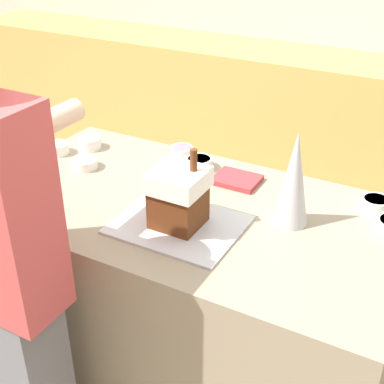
{
  "coord_description": "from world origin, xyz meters",
  "views": [
    {
      "loc": [
        0.81,
        -1.44,
        1.86
      ],
      "look_at": [
        0.02,
        0.0,
        0.94
      ],
      "focal_mm": 50.0,
      "sensor_mm": 36.0,
      "label": 1
    }
  ],
  "objects_px": {
    "candy_bowl_center_rear": "(90,142)",
    "candy_bowl_far_right": "(199,163)",
    "candy_bowl_front_corner": "(85,163)",
    "candy_bowl_beside_tree": "(57,148)",
    "baking_tray": "(179,225)",
    "cookbook": "(237,180)",
    "candy_bowl_behind_tray": "(376,203)",
    "candy_bowl_far_left": "(182,152)",
    "decorative_tree": "(294,179)",
    "gingerbread_house": "(178,196)"
  },
  "relations": [
    {
      "from": "candy_bowl_center_rear",
      "to": "candy_bowl_far_right",
      "type": "height_order",
      "value": "candy_bowl_center_rear"
    },
    {
      "from": "candy_bowl_front_corner",
      "to": "candy_bowl_beside_tree",
      "type": "distance_m",
      "value": 0.2
    },
    {
      "from": "baking_tray",
      "to": "candy_bowl_center_rear",
      "type": "xyz_separation_m",
      "value": [
        -0.65,
        0.36,
        0.02
      ]
    },
    {
      "from": "candy_bowl_beside_tree",
      "to": "cookbook",
      "type": "bearing_deg",
      "value": 9.46
    },
    {
      "from": "candy_bowl_behind_tray",
      "to": "cookbook",
      "type": "relative_size",
      "value": 0.6
    },
    {
      "from": "candy_bowl_center_rear",
      "to": "cookbook",
      "type": "distance_m",
      "value": 0.7
    },
    {
      "from": "baking_tray",
      "to": "candy_bowl_behind_tray",
      "type": "xyz_separation_m",
      "value": [
        0.56,
        0.43,
        0.02
      ]
    },
    {
      "from": "candy_bowl_far_left",
      "to": "candy_bowl_far_right",
      "type": "height_order",
      "value": "same"
    },
    {
      "from": "decorative_tree",
      "to": "cookbook",
      "type": "height_order",
      "value": "decorative_tree"
    },
    {
      "from": "baking_tray",
      "to": "gingerbread_house",
      "type": "height_order",
      "value": "gingerbread_house"
    },
    {
      "from": "decorative_tree",
      "to": "candy_bowl_front_corner",
      "type": "height_order",
      "value": "decorative_tree"
    },
    {
      "from": "candy_bowl_far_right",
      "to": "cookbook",
      "type": "bearing_deg",
      "value": -10.6
    },
    {
      "from": "candy_bowl_far_right",
      "to": "baking_tray",
      "type": "bearing_deg",
      "value": -71.12
    },
    {
      "from": "gingerbread_house",
      "to": "candy_bowl_front_corner",
      "type": "height_order",
      "value": "gingerbread_house"
    },
    {
      "from": "candy_bowl_center_rear",
      "to": "candy_bowl_far_left",
      "type": "distance_m",
      "value": 0.41
    },
    {
      "from": "candy_bowl_center_rear",
      "to": "decorative_tree",
      "type": "bearing_deg",
      "value": -9.09
    },
    {
      "from": "cookbook",
      "to": "baking_tray",
      "type": "bearing_deg",
      "value": -96.37
    },
    {
      "from": "candy_bowl_center_rear",
      "to": "candy_bowl_beside_tree",
      "type": "distance_m",
      "value": 0.14
    },
    {
      "from": "candy_bowl_far_left",
      "to": "candy_bowl_far_right",
      "type": "relative_size",
      "value": 0.86
    },
    {
      "from": "candy_bowl_center_rear",
      "to": "candy_bowl_beside_tree",
      "type": "xyz_separation_m",
      "value": [
        -0.09,
        -0.11,
        -0.0
      ]
    },
    {
      "from": "gingerbread_house",
      "to": "decorative_tree",
      "type": "height_order",
      "value": "decorative_tree"
    },
    {
      "from": "decorative_tree",
      "to": "candy_bowl_far_left",
      "type": "distance_m",
      "value": 0.65
    },
    {
      "from": "candy_bowl_beside_tree",
      "to": "cookbook",
      "type": "xyz_separation_m",
      "value": [
        0.78,
        0.13,
        -0.02
      ]
    },
    {
      "from": "baking_tray",
      "to": "candy_bowl_beside_tree",
      "type": "distance_m",
      "value": 0.78
    },
    {
      "from": "candy_bowl_far_right",
      "to": "candy_bowl_center_rear",
      "type": "bearing_deg",
      "value": -173.81
    },
    {
      "from": "candy_bowl_far_right",
      "to": "decorative_tree",
      "type": "bearing_deg",
      "value": -24.62
    },
    {
      "from": "candy_bowl_center_rear",
      "to": "candy_bowl_beside_tree",
      "type": "height_order",
      "value": "candy_bowl_center_rear"
    },
    {
      "from": "candy_bowl_far_right",
      "to": "candy_bowl_beside_tree",
      "type": "distance_m",
      "value": 0.62
    },
    {
      "from": "candy_bowl_front_corner",
      "to": "cookbook",
      "type": "xyz_separation_m",
      "value": [
        0.59,
        0.18,
        -0.01
      ]
    },
    {
      "from": "candy_bowl_beside_tree",
      "to": "cookbook",
      "type": "distance_m",
      "value": 0.79
    },
    {
      "from": "candy_bowl_front_corner",
      "to": "candy_bowl_far_left",
      "type": "bearing_deg",
      "value": 43.44
    },
    {
      "from": "candy_bowl_front_corner",
      "to": "cookbook",
      "type": "distance_m",
      "value": 0.62
    },
    {
      "from": "decorative_tree",
      "to": "cookbook",
      "type": "relative_size",
      "value": 1.93
    },
    {
      "from": "candy_bowl_behind_tray",
      "to": "candy_bowl_far_right",
      "type": "distance_m",
      "value": 0.7
    },
    {
      "from": "baking_tray",
      "to": "candy_bowl_far_left",
      "type": "height_order",
      "value": "candy_bowl_far_left"
    },
    {
      "from": "candy_bowl_far_left",
      "to": "candy_bowl_far_right",
      "type": "xyz_separation_m",
      "value": [
        0.11,
        -0.06,
        -0.0
      ]
    },
    {
      "from": "gingerbread_house",
      "to": "decorative_tree",
      "type": "relative_size",
      "value": 0.82
    },
    {
      "from": "baking_tray",
      "to": "candy_bowl_far_left",
      "type": "bearing_deg",
      "value": 118.5
    },
    {
      "from": "candy_bowl_far_left",
      "to": "gingerbread_house",
      "type": "bearing_deg",
      "value": -61.46
    },
    {
      "from": "candy_bowl_center_rear",
      "to": "cookbook",
      "type": "xyz_separation_m",
      "value": [
        0.7,
        0.02,
        -0.02
      ]
    },
    {
      "from": "decorative_tree",
      "to": "candy_bowl_far_left",
      "type": "height_order",
      "value": "decorative_tree"
    },
    {
      "from": "decorative_tree",
      "to": "cookbook",
      "type": "xyz_separation_m",
      "value": [
        -0.28,
        0.18,
        -0.16
      ]
    },
    {
      "from": "candy_bowl_front_corner",
      "to": "candy_bowl_center_rear",
      "type": "bearing_deg",
      "value": 122.65
    },
    {
      "from": "baking_tray",
      "to": "candy_bowl_center_rear",
      "type": "distance_m",
      "value": 0.74
    },
    {
      "from": "decorative_tree",
      "to": "candy_bowl_far_left",
      "type": "bearing_deg",
      "value": 154.86
    },
    {
      "from": "candy_bowl_beside_tree",
      "to": "gingerbread_house",
      "type": "bearing_deg",
      "value": -18.39
    },
    {
      "from": "baking_tray",
      "to": "candy_bowl_center_rear",
      "type": "height_order",
      "value": "candy_bowl_center_rear"
    },
    {
      "from": "candy_bowl_center_rear",
      "to": "candy_bowl_far_left",
      "type": "xyz_separation_m",
      "value": [
        0.4,
        0.11,
        -0.0
      ]
    },
    {
      "from": "candy_bowl_far_left",
      "to": "candy_bowl_beside_tree",
      "type": "bearing_deg",
      "value": -155.27
    },
    {
      "from": "decorative_tree",
      "to": "candy_bowl_beside_tree",
      "type": "relative_size",
      "value": 3.38
    }
  ]
}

